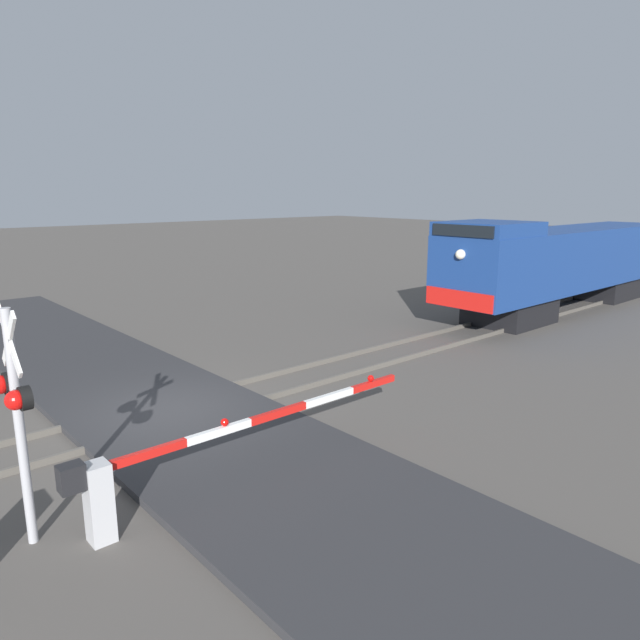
# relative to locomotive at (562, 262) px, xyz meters

# --- Properties ---
(ground_plane) EXTENTS (160.00, 160.00, 0.00)m
(ground_plane) POSITION_rel_locomotive_xyz_m (0.00, -18.85, -2.14)
(ground_plane) COLOR #514C47
(rail_track_left) EXTENTS (0.08, 80.00, 0.15)m
(rail_track_left) POSITION_rel_locomotive_xyz_m (-0.72, -18.85, -2.07)
(rail_track_left) COLOR #59544C
(rail_track_left) RESTS_ON ground_plane
(rail_track_right) EXTENTS (0.08, 80.00, 0.15)m
(rail_track_right) POSITION_rel_locomotive_xyz_m (0.72, -18.85, -2.07)
(rail_track_right) COLOR #59544C
(rail_track_right) RESTS_ON ground_plane
(road_surface) EXTENTS (36.00, 4.44, 0.15)m
(road_surface) POSITION_rel_locomotive_xyz_m (0.00, -18.85, -2.07)
(road_surface) COLOR #2D2D30
(road_surface) RESTS_ON ground_plane
(locomotive) EXTENTS (2.96, 15.70, 4.09)m
(locomotive) POSITION_rel_locomotive_xyz_m (0.00, 0.00, 0.00)
(locomotive) COLOR black
(locomotive) RESTS_ON ground_plane
(crossing_signal) EXTENTS (1.18, 0.33, 3.63)m
(crossing_signal) POSITION_rel_locomotive_xyz_m (3.23, -22.73, 0.07)
(crossing_signal) COLOR #ADADB2
(crossing_signal) RESTS_ON ground_plane
(crossing_gate) EXTENTS (0.36, 7.05, 1.38)m
(crossing_gate) POSITION_rel_locomotive_xyz_m (3.90, -20.89, -1.27)
(crossing_gate) COLOR silver
(crossing_gate) RESTS_ON ground_plane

